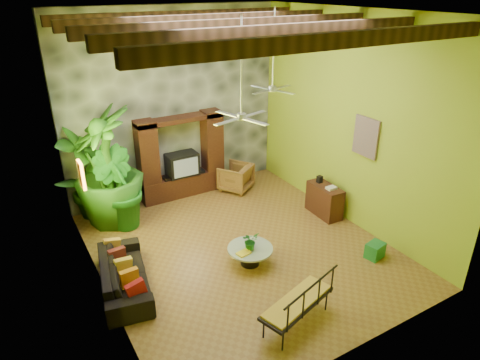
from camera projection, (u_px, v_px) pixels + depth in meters
ground at (240, 247)px, 9.71m from camera, size 7.00×7.00×0.00m
ceiling at (240, 12)px, 7.60m from camera, size 6.00×7.00×0.02m
back_wall at (173, 105)px, 11.39m from camera, size 6.00×0.02×5.00m
left_wall at (88, 175)px, 7.27m from camera, size 0.02×7.00×5.00m
right_wall at (349, 121)px, 10.04m from camera, size 0.02×7.00×5.00m
stone_accent_wall at (174, 105)px, 11.34m from camera, size 5.98×0.10×4.98m
ceiling_beams at (240, 25)px, 7.69m from camera, size 5.95×5.36×0.22m
entertainment_center at (182, 162)px, 11.75m from camera, size 2.40×0.55×2.30m
ceiling_fan_front at (241, 106)px, 7.87m from camera, size 1.28×1.28×1.86m
ceiling_fan_back at (273, 80)px, 9.95m from camera, size 1.28×1.28×1.86m
wall_art_mask at (81, 175)px, 8.24m from camera, size 0.06×0.32×0.55m
wall_art_painting at (366, 137)px, 9.64m from camera, size 0.06×0.70×0.90m
sofa at (124, 274)px, 8.31m from camera, size 1.24×2.30×0.64m
wicker_armchair at (236, 177)px, 12.26m from camera, size 1.14×1.15×0.77m
tall_plant_a at (84, 173)px, 10.47m from camera, size 1.55×1.50×2.45m
tall_plant_b at (118, 189)px, 10.15m from camera, size 1.43×1.42×2.03m
tall_plant_c at (108, 167)px, 10.19m from camera, size 1.69×1.69×2.93m
coffee_table at (250, 253)px, 9.05m from camera, size 0.96×0.96×0.40m
centerpiece_plant at (250, 241)px, 8.89m from camera, size 0.40×0.37×0.38m
yellow_tray at (244, 253)px, 8.79m from camera, size 0.31×0.25×0.03m
iron_bench at (300, 302)px, 7.27m from camera, size 1.60×0.97×0.57m
side_console at (324, 200)px, 10.93m from camera, size 0.49×1.02×0.81m
green_bin at (375, 250)px, 9.30m from camera, size 0.45×0.37×0.35m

